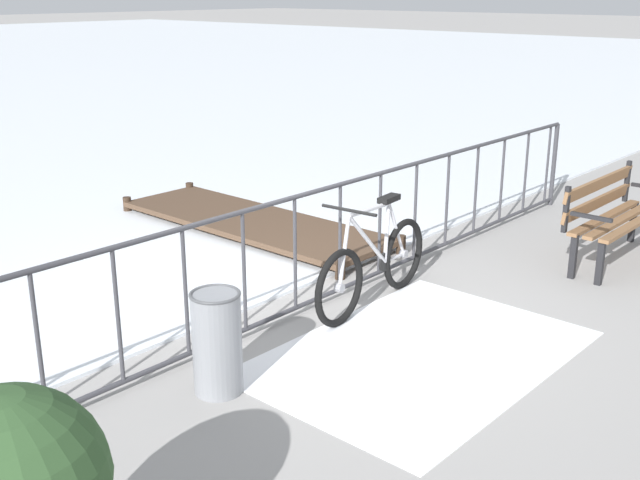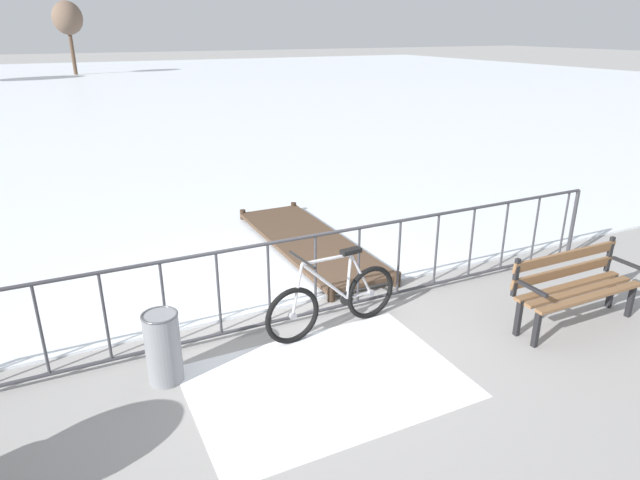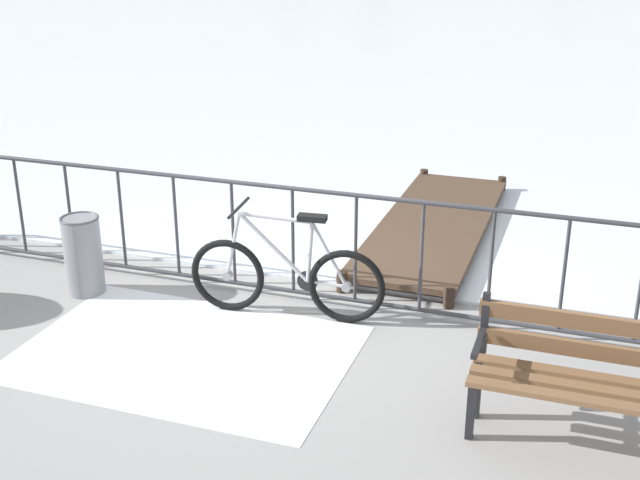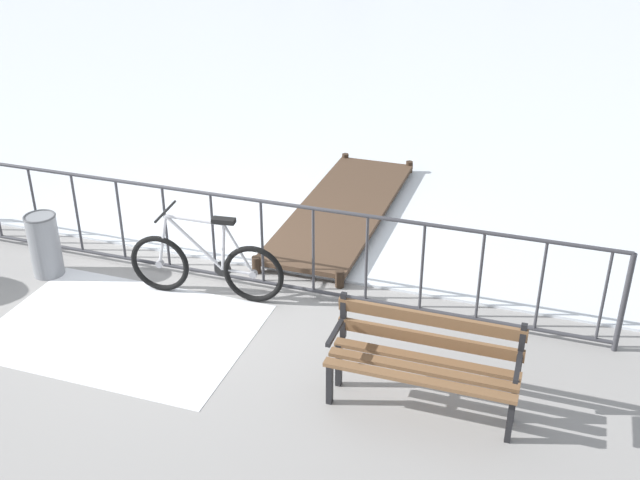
% 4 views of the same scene
% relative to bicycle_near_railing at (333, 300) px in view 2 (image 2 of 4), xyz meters
% --- Properties ---
extents(ground_plane, '(160.00, 160.00, 0.00)m').
position_rel_bicycle_near_railing_xyz_m(ground_plane, '(-0.35, 0.33, -0.37)').
color(ground_plane, gray).
extents(frozen_pond, '(80.00, 56.00, 0.03)m').
position_rel_bicycle_near_railing_xyz_m(frozen_pond, '(-0.35, 28.73, -0.35)').
color(frozen_pond, silver).
rests_on(frozen_pond, ground).
extents(snow_patch, '(2.60, 1.80, 0.01)m').
position_rel_bicycle_near_railing_xyz_m(snow_patch, '(-0.52, -0.87, -0.36)').
color(snow_patch, white).
rests_on(snow_patch, ground).
extents(railing_fence, '(9.06, 0.06, 1.07)m').
position_rel_bicycle_near_railing_xyz_m(railing_fence, '(-0.35, 0.33, 0.19)').
color(railing_fence, '#38383D').
rests_on(railing_fence, ground).
extents(bicycle_near_railing, '(1.71, 0.52, 0.97)m').
position_rel_bicycle_near_railing_xyz_m(bicycle_near_railing, '(0.00, 0.00, 0.00)').
color(bicycle_near_railing, black).
rests_on(bicycle_near_railing, ground).
extents(park_bench, '(1.60, 0.48, 0.89)m').
position_rel_bicycle_near_railing_xyz_m(park_bench, '(2.55, -1.05, 0.14)').
color(park_bench, brown).
rests_on(park_bench, ground).
extents(trash_bin, '(0.35, 0.35, 0.73)m').
position_rel_bicycle_near_railing_xyz_m(trash_bin, '(-1.92, -0.14, 0.00)').
color(trash_bin, gray).
rests_on(trash_bin, ground).
extents(wooden_dock, '(1.10, 3.57, 0.20)m').
position_rel_bicycle_near_railing_xyz_m(wooden_dock, '(0.79, 2.37, -0.25)').
color(wooden_dock, '#4C3828').
rests_on(wooden_dock, ground).
extents(tree_far_west, '(2.06, 2.06, 5.02)m').
position_rel_bicycle_near_railing_xyz_m(tree_far_west, '(-0.21, 40.57, 3.46)').
color(tree_far_west, brown).
rests_on(tree_far_west, ground).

